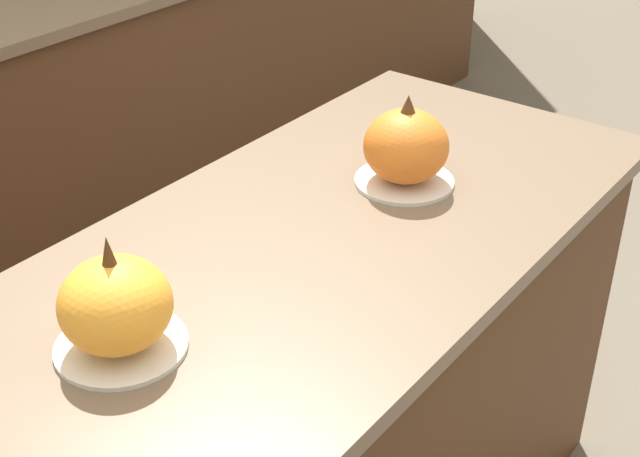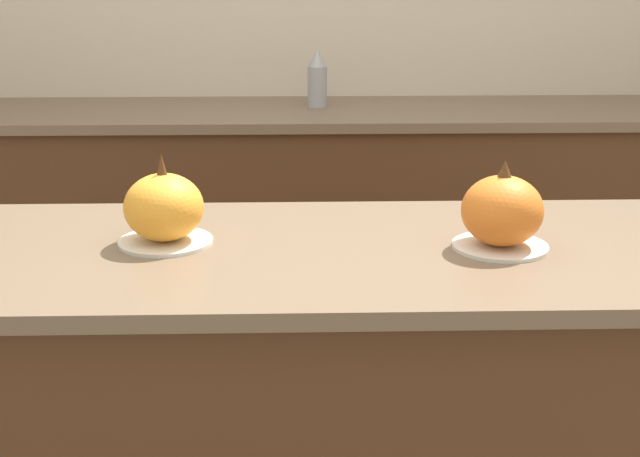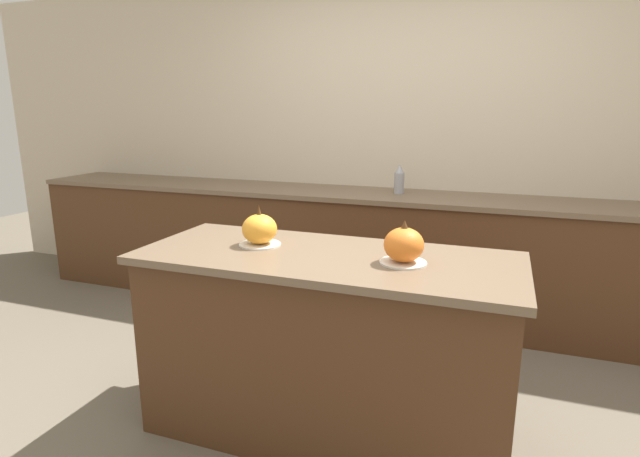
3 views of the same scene
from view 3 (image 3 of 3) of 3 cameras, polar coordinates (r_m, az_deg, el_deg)
ground_plane at (r=2.60m, az=0.64°, el=-21.95°), size 12.00×12.00×0.00m
wall_back at (r=3.91m, az=9.85°, el=9.52°), size 8.00×0.06×2.50m
kitchen_island at (r=2.37m, az=0.67°, el=-13.18°), size 1.69×0.70×0.88m
back_counter at (r=3.73m, az=8.44°, el=-3.03°), size 6.00×0.60×0.91m
pumpkin_cake_left at (r=2.35m, az=-6.92°, el=-0.18°), size 0.20×0.20×0.19m
pumpkin_cake_right at (r=2.09m, az=9.55°, el=-1.97°), size 0.20×0.20×0.18m
bottle_tall at (r=3.65m, az=9.05°, el=5.55°), size 0.07×0.07×0.21m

